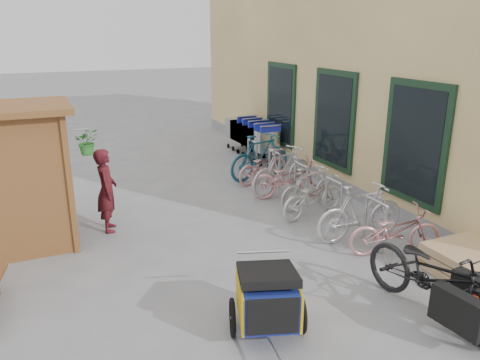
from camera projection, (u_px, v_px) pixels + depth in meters
name	position (u px, v px, depth m)	size (l,w,h in m)	color
ground	(250.00, 275.00, 7.05)	(80.00, 80.00, 0.00)	gray
building	(401.00, 31.00, 12.40)	(6.07, 13.00, 7.00)	#E1CB81
kiosk	(0.00, 159.00, 7.48)	(2.49, 1.65, 2.40)	brown
bike_rack	(301.00, 179.00, 9.87)	(0.05, 5.35, 0.86)	#A5A8AD
pallet_stack	(473.00, 265.00, 6.92)	(1.00, 1.20, 0.40)	tan
shopping_carts	(251.00, 134.00, 13.57)	(0.63, 2.52, 1.14)	silver
child_trailer	(268.00, 296.00, 5.57)	(1.00, 1.55, 0.90)	navy
cargo_bike	(435.00, 278.00, 5.87)	(0.95, 2.18, 1.11)	black
person_kiosk	(107.00, 190.00, 8.42)	(0.56, 0.37, 1.54)	maroon
bike_0	(395.00, 231.00, 7.60)	(0.54, 1.55, 0.81)	pink
bike_1	(361.00, 212.00, 8.09)	(0.48, 1.71, 1.03)	silver
bike_2	(313.00, 196.00, 9.18)	(0.55, 1.57, 0.82)	beige
bike_3	(309.00, 187.00, 9.59)	(0.42, 1.48, 0.89)	beige
bike_4	(289.00, 178.00, 10.19)	(0.59, 1.70, 0.89)	pink
bike_5	(282.00, 170.00, 10.44)	(0.51, 1.80, 1.08)	silver
bike_6	(263.00, 166.00, 11.28)	(0.53, 1.53, 0.81)	pink
bike_7	(260.00, 156.00, 11.53)	(0.53, 1.86, 1.12)	#1A526A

